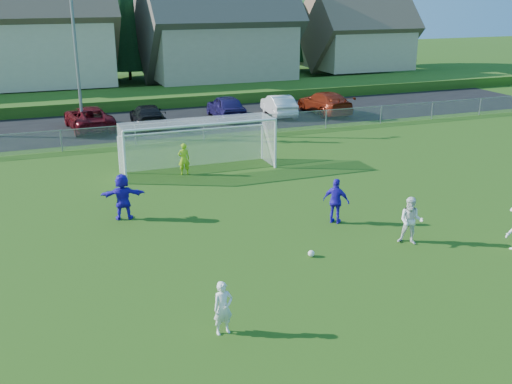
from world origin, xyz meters
TOP-DOWN VIEW (x-y plane):
  - ground at (0.00, 0.00)m, footprint 160.00×160.00m
  - asphalt_lot at (0.00, 27.50)m, footprint 60.00×60.00m
  - grass_embankment at (0.00, 35.00)m, footprint 70.00×6.00m
  - soccer_ball at (0.82, 5.00)m, footprint 0.22×0.22m
  - player_white_a at (-3.30, 1.61)m, footprint 0.56×0.40m
  - player_white_b at (4.47, 4.78)m, footprint 1.04×1.01m
  - player_blue_a at (2.99, 7.42)m, footprint 1.01×1.02m
  - player_blue_b at (-4.42, 10.66)m, footprint 1.73×0.80m
  - goalkeeper at (-0.82, 15.50)m, footprint 0.58×0.40m
  - car_c at (-4.03, 27.04)m, footprint 2.91×5.45m
  - car_d at (-0.38, 26.75)m, footprint 2.13×4.78m
  - car_e at (5.08, 27.26)m, footprint 2.04×4.73m
  - car_f at (8.82, 26.92)m, footprint 1.96×4.48m
  - car_g at (12.11, 26.39)m, footprint 2.36×5.37m
  - soccer_goal at (0.00, 16.05)m, footprint 7.42×1.90m
  - chainlink_fence at (0.00, 22.00)m, footprint 52.06×0.06m
  - streetlight at (-4.45, 26.00)m, footprint 1.38×0.18m
  - houses_row at (1.97, 42.46)m, footprint 53.90×11.45m
  - tree_row at (1.04, 48.74)m, footprint 65.98×12.36m

SIDE VIEW (x-z plane):
  - ground at x=0.00m, z-range 0.00..0.00m
  - asphalt_lot at x=0.00m, z-range 0.01..0.01m
  - soccer_ball at x=0.82m, z-range 0.00..0.22m
  - grass_embankment at x=0.00m, z-range 0.00..0.80m
  - chainlink_fence at x=0.00m, z-range 0.03..1.23m
  - car_d at x=-0.38m, z-range 0.00..1.36m
  - car_f at x=8.82m, z-range 0.00..1.43m
  - player_white_a at x=-3.30m, z-range 0.00..1.44m
  - car_c at x=-4.03m, z-range 0.00..1.46m
  - goalkeeper at x=-0.82m, z-range 0.00..1.53m
  - car_g at x=12.11m, z-range 0.00..1.54m
  - car_e at x=5.08m, z-range 0.00..1.59m
  - player_white_b at x=4.47m, z-range 0.00..1.69m
  - player_blue_a at x=2.99m, z-range 0.00..1.73m
  - player_blue_b at x=-4.42m, z-range 0.00..1.80m
  - soccer_goal at x=0.00m, z-range 0.38..2.88m
  - streetlight at x=-4.45m, z-range 0.34..9.34m
  - tree_row at x=1.04m, z-range 0.01..13.81m
  - houses_row at x=1.97m, z-range 0.69..13.97m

